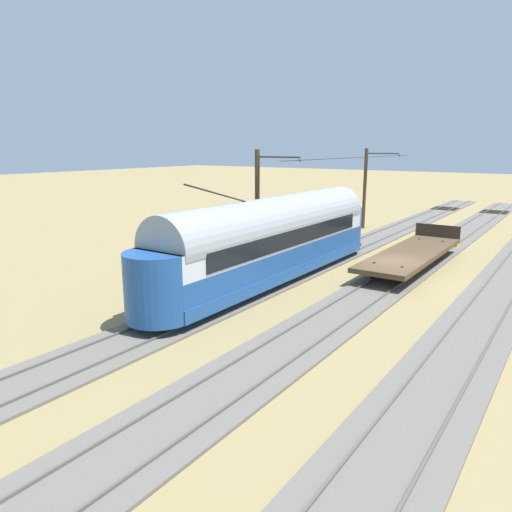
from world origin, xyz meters
TOP-DOWN VIEW (x-y plane):
  - ground_plane at (0.00, 0.00)m, footprint 220.00×220.00m
  - track_streetcar_siding at (-4.88, -0.31)m, footprint 2.80×80.00m
  - track_adjacent_siding at (0.00, -0.31)m, footprint 2.80×80.00m
  - track_third_siding at (4.88, -0.31)m, footprint 2.80×80.00m
  - vintage_streetcar at (4.88, 3.98)m, footprint 2.65×18.30m
  - flatcar_adjacent at (-0.00, -2.96)m, footprint 2.80×11.06m
  - catenary_pole_foreground at (7.50, -14.29)m, footprint 2.93×0.28m
  - catenary_pole_mid_near at (7.50, 1.47)m, footprint 2.93×0.28m
  - overhead_wire_run at (4.99, -7.05)m, footprint 2.73×19.75m
  - track_end_bumper at (0.00, -10.18)m, footprint 1.80×0.60m

SIDE VIEW (x-z plane):
  - ground_plane at x=0.00m, z-range 0.00..0.00m
  - track_streetcar_siding at x=-4.88m, z-range -0.04..0.14m
  - track_adjacent_siding at x=0.00m, z-range -0.04..0.14m
  - track_third_siding at x=4.88m, z-range -0.04..0.14m
  - track_end_bumper at x=0.00m, z-range 0.00..0.80m
  - flatcar_adjacent at x=0.00m, z-range 0.06..1.66m
  - vintage_streetcar at x=4.88m, z-range -0.33..4.86m
  - catenary_pole_foreground at x=7.50m, z-range 0.16..6.73m
  - catenary_pole_mid_near at x=7.50m, z-range 0.16..6.73m
  - overhead_wire_run at x=4.99m, z-range 5.94..6.12m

